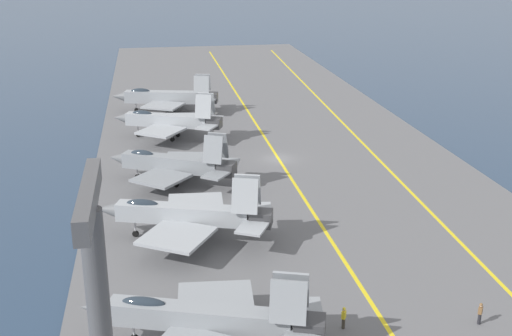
% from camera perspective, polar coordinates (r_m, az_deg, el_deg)
% --- Properties ---
extents(ground_plane, '(2000.00, 2000.00, 0.00)m').
position_cam_1_polar(ground_plane, '(81.94, 2.01, 0.56)').
color(ground_plane, navy).
extents(carrier_deck, '(195.17, 45.87, 0.40)m').
position_cam_1_polar(carrier_deck, '(81.87, 2.01, 0.69)').
color(carrier_deck, slate).
rests_on(carrier_deck, ground).
extents(deck_stripe_foul_line, '(175.53, 7.14, 0.01)m').
position_cam_1_polar(deck_stripe_foul_line, '(85.15, 10.36, 1.27)').
color(deck_stripe_foul_line, yellow).
rests_on(deck_stripe_foul_line, carrier_deck).
extents(deck_stripe_centerline, '(175.65, 0.36, 0.01)m').
position_cam_1_polar(deck_stripe_centerline, '(81.81, 2.01, 0.83)').
color(deck_stripe_centerline, yellow).
rests_on(deck_stripe_centerline, carrier_deck).
extents(parked_jet_nearest, '(12.21, 16.73, 6.02)m').
position_cam_1_polar(parked_jet_nearest, '(43.75, -4.48, -13.17)').
color(parked_jet_nearest, gray).
rests_on(parked_jet_nearest, carrier_deck).
extents(parked_jet_second, '(13.45, 16.58, 6.55)m').
position_cam_1_polar(parked_jet_second, '(58.92, -6.16, -4.10)').
color(parked_jet_second, '#9EA3A8').
rests_on(parked_jet_second, carrier_deck).
extents(parked_jet_third, '(12.50, 15.35, 6.26)m').
position_cam_1_polar(parked_jet_third, '(73.30, -7.36, 0.39)').
color(parked_jet_third, gray).
rests_on(parked_jet_third, carrier_deck).
extents(parked_jet_fourth, '(12.93, 15.76, 6.73)m').
position_cam_1_polar(parked_jet_fourth, '(90.33, -7.72, 4.21)').
color(parked_jet_fourth, '#9EA3A8').
rests_on(parked_jet_fourth, carrier_deck).
extents(parked_jet_fifth, '(12.54, 17.35, 6.20)m').
position_cam_1_polar(parked_jet_fifth, '(105.39, -7.97, 6.26)').
color(parked_jet_fifth, '#93999E').
rests_on(parked_jet_fifth, carrier_deck).
extents(crew_brown_vest, '(0.46, 0.45, 1.70)m').
position_cam_1_polar(crew_brown_vest, '(49.66, 19.30, -12.04)').
color(crew_brown_vest, '#232328').
rests_on(crew_brown_vest, carrier_deck).
extents(crew_yellow_vest, '(0.46, 0.42, 1.71)m').
position_cam_1_polar(crew_yellow_vest, '(46.94, 7.80, -12.97)').
color(crew_yellow_vest, '#383328').
rests_on(crew_yellow_vest, carrier_deck).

